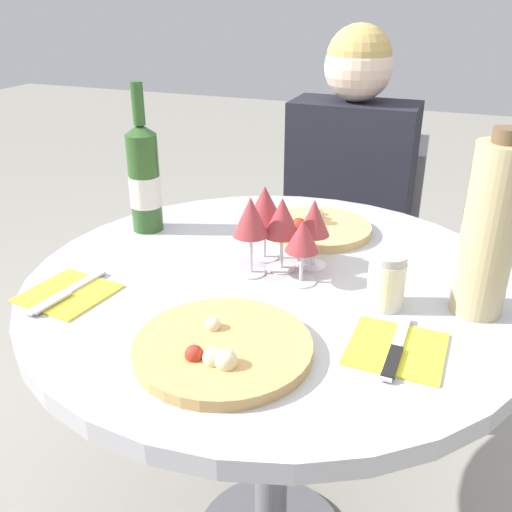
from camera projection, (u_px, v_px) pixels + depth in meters
dining_table at (274, 325)px, 1.19m from camera, size 1.00×1.00×0.77m
chair_behind_diner at (348, 258)px, 2.03m from camera, size 0.43×0.43×0.85m
seated_diner at (341, 240)px, 1.86m from camera, size 0.39×0.42×1.21m
pizza_large at (222, 348)px, 0.90m from camera, size 0.29×0.29×0.04m
pizza_small_far at (318, 227)px, 1.35m from camera, size 0.25×0.25×0.05m
wine_bottle at (144, 178)px, 1.32m from camera, size 0.07×0.07×0.34m
tall_carafe at (489, 230)px, 0.96m from camera, size 0.09×0.09×0.33m
sugar_shaker at (386, 281)px, 1.02m from camera, size 0.07×0.07×0.10m
wine_glass_back_right at (314, 219)px, 1.15m from camera, size 0.07×0.07×0.15m
wine_glass_back_left at (265, 206)px, 1.18m from camera, size 0.08×0.08×0.16m
wine_glass_front_right at (303, 237)px, 1.09m from camera, size 0.07×0.07×0.13m
wine_glass_center at (283, 218)px, 1.13m from camera, size 0.08×0.08×0.15m
wine_glass_front_left at (252, 217)px, 1.12m from camera, size 0.07×0.07×0.16m
place_setting_left at (67, 294)px, 1.08m from camera, size 0.17×0.19×0.01m
place_setting_right at (396, 349)px, 0.91m from camera, size 0.15×0.19×0.01m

